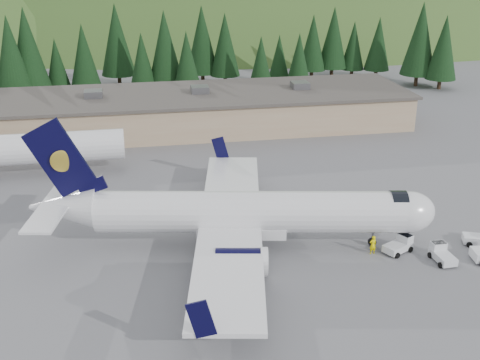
% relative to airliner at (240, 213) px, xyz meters
% --- Properties ---
extents(ground, '(600.00, 600.00, 0.00)m').
position_rel_airliner_xyz_m(ground, '(1.03, -0.20, -3.17)').
color(ground, slate).
extents(airliner, '(35.72, 33.71, 11.89)m').
position_rel_airliner_xyz_m(airliner, '(0.00, 0.00, 0.00)').
color(airliner, white).
rests_on(airliner, ground).
extents(second_airliner, '(27.50, 11.00, 10.05)m').
position_rel_airliner_xyz_m(second_airliner, '(-23.90, 21.80, 0.16)').
color(second_airliner, white).
rests_on(second_airliner, ground).
extents(baggage_tug_a, '(3.02, 2.52, 1.44)m').
position_rel_airliner_xyz_m(baggage_tug_a, '(13.60, -3.58, -2.52)').
color(baggage_tug_a, silver).
rests_on(baggage_tug_a, ground).
extents(baggage_tug_c, '(1.68, 2.69, 1.42)m').
position_rel_airliner_xyz_m(baggage_tug_c, '(16.40, -5.81, -2.53)').
color(baggage_tug_c, silver).
rests_on(baggage_tug_c, ground).
extents(terminal_building, '(71.00, 17.00, 6.10)m').
position_rel_airliner_xyz_m(terminal_building, '(-3.98, 37.80, -0.54)').
color(terminal_building, tan).
rests_on(terminal_building, ground).
extents(ramp_worker, '(0.67, 0.48, 1.73)m').
position_rel_airliner_xyz_m(ramp_worker, '(11.06, -3.61, -2.30)').
color(ramp_worker, '#FBE800').
rests_on(ramp_worker, ground).
extents(tree_line, '(111.89, 19.26, 14.36)m').
position_rel_airliner_xyz_m(tree_line, '(-7.74, 61.99, 4.65)').
color(tree_line, black).
rests_on(tree_line, ground).
extents(hills, '(614.00, 330.00, 300.00)m').
position_rel_airliner_xyz_m(hills, '(54.36, 207.19, -85.97)').
color(hills, '#244C17').
rests_on(hills, ground).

